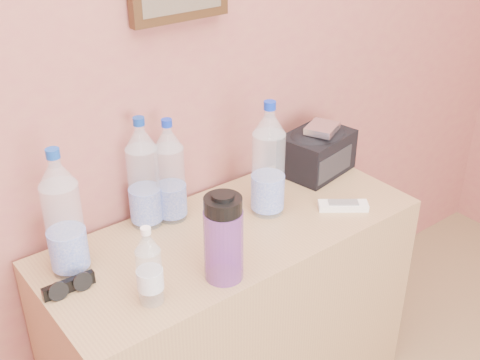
{
  "coord_description": "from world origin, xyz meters",
  "views": [
    {
      "loc": [
        -0.57,
        0.57,
        1.69
      ],
      "look_at": [
        0.32,
        1.71,
        0.89
      ],
      "focal_mm": 45.0,
      "sensor_mm": 36.0,
      "label": 1
    }
  ],
  "objects_px": {
    "pet_large_c": "(170,176)",
    "pet_large_b": "(144,179)",
    "pet_large_a": "(64,220)",
    "nalgene_bottle": "(223,237)",
    "pet_large_d": "(268,165)",
    "foil_packet": "(322,128)",
    "pet_small": "(149,270)",
    "dresser": "(234,321)",
    "ac_remote": "(343,206)",
    "sunglasses": "(69,286)",
    "toiletry_bag": "(317,150)"
  },
  "relations": [
    {
      "from": "pet_large_b",
      "to": "foil_packet",
      "type": "relative_size",
      "value": 3.14
    },
    {
      "from": "pet_large_b",
      "to": "toiletry_bag",
      "type": "bearing_deg",
      "value": -6.51
    },
    {
      "from": "pet_large_b",
      "to": "foil_packet",
      "type": "distance_m",
      "value": 0.63
    },
    {
      "from": "pet_large_c",
      "to": "ac_remote",
      "type": "xyz_separation_m",
      "value": [
        0.44,
        -0.28,
        -0.13
      ]
    },
    {
      "from": "pet_large_c",
      "to": "sunglasses",
      "type": "bearing_deg",
      "value": -160.78
    },
    {
      "from": "dresser",
      "to": "pet_large_b",
      "type": "relative_size",
      "value": 3.35
    },
    {
      "from": "pet_small",
      "to": "sunglasses",
      "type": "bearing_deg",
      "value": 132.89
    },
    {
      "from": "pet_large_c",
      "to": "pet_large_a",
      "type": "bearing_deg",
      "value": -170.83
    },
    {
      "from": "pet_large_a",
      "to": "pet_large_d",
      "type": "distance_m",
      "value": 0.61
    },
    {
      "from": "ac_remote",
      "to": "foil_packet",
      "type": "height_order",
      "value": "foil_packet"
    },
    {
      "from": "pet_large_a",
      "to": "pet_large_d",
      "type": "relative_size",
      "value": 0.99
    },
    {
      "from": "pet_large_d",
      "to": "pet_small",
      "type": "height_order",
      "value": "pet_large_d"
    },
    {
      "from": "pet_small",
      "to": "sunglasses",
      "type": "xyz_separation_m",
      "value": [
        -0.15,
        0.16,
        -0.08
      ]
    },
    {
      "from": "pet_small",
      "to": "nalgene_bottle",
      "type": "xyz_separation_m",
      "value": [
        0.2,
        -0.03,
        0.03
      ]
    },
    {
      "from": "pet_large_c",
      "to": "pet_large_b",
      "type": "bearing_deg",
      "value": 165.22
    },
    {
      "from": "pet_large_c",
      "to": "nalgene_bottle",
      "type": "bearing_deg",
      "value": -98.16
    },
    {
      "from": "foil_packet",
      "to": "pet_large_b",
      "type": "bearing_deg",
      "value": 171.4
    },
    {
      "from": "foil_packet",
      "to": "pet_large_d",
      "type": "bearing_deg",
      "value": -165.67
    },
    {
      "from": "pet_large_c",
      "to": "nalgene_bottle",
      "type": "distance_m",
      "value": 0.33
    },
    {
      "from": "pet_large_d",
      "to": "ac_remote",
      "type": "xyz_separation_m",
      "value": [
        0.19,
        -0.13,
        -0.15
      ]
    },
    {
      "from": "toiletry_bag",
      "to": "foil_packet",
      "type": "xyz_separation_m",
      "value": [
        -0.01,
        -0.02,
        0.09
      ]
    },
    {
      "from": "pet_large_b",
      "to": "pet_large_c",
      "type": "xyz_separation_m",
      "value": [
        0.08,
        -0.02,
        -0.01
      ]
    },
    {
      "from": "pet_large_d",
      "to": "nalgene_bottle",
      "type": "xyz_separation_m",
      "value": [
        -0.3,
        -0.18,
        -0.04
      ]
    },
    {
      "from": "dresser",
      "to": "pet_large_c",
      "type": "height_order",
      "value": "pet_large_c"
    },
    {
      "from": "pet_large_a",
      "to": "sunglasses",
      "type": "bearing_deg",
      "value": -117.81
    },
    {
      "from": "pet_large_b",
      "to": "pet_large_a",
      "type": "bearing_deg",
      "value": -164.44
    },
    {
      "from": "pet_large_b",
      "to": "toiletry_bag",
      "type": "relative_size",
      "value": 1.45
    },
    {
      "from": "pet_small",
      "to": "foil_packet",
      "type": "height_order",
      "value": "pet_small"
    },
    {
      "from": "sunglasses",
      "to": "foil_packet",
      "type": "relative_size",
      "value": 1.25
    },
    {
      "from": "pet_large_d",
      "to": "pet_large_c",
      "type": "bearing_deg",
      "value": 149.05
    },
    {
      "from": "dresser",
      "to": "sunglasses",
      "type": "relative_size",
      "value": 8.41
    },
    {
      "from": "pet_large_d",
      "to": "pet_large_a",
      "type": "bearing_deg",
      "value": 171.19
    },
    {
      "from": "pet_large_a",
      "to": "pet_large_c",
      "type": "relative_size",
      "value": 1.11
    },
    {
      "from": "pet_large_b",
      "to": "nalgene_bottle",
      "type": "bearing_deg",
      "value": -85.24
    },
    {
      "from": "dresser",
      "to": "foil_packet",
      "type": "distance_m",
      "value": 0.69
    },
    {
      "from": "pet_large_b",
      "to": "pet_large_d",
      "type": "xyz_separation_m",
      "value": [
        0.32,
        -0.17,
        0.01
      ]
    },
    {
      "from": "dresser",
      "to": "ac_remote",
      "type": "height_order",
      "value": "ac_remote"
    },
    {
      "from": "ac_remote",
      "to": "pet_large_d",
      "type": "bearing_deg",
      "value": -177.13
    },
    {
      "from": "pet_large_d",
      "to": "foil_packet",
      "type": "relative_size",
      "value": 3.33
    },
    {
      "from": "pet_large_b",
      "to": "pet_large_d",
      "type": "distance_m",
      "value": 0.37
    },
    {
      "from": "pet_large_c",
      "to": "sunglasses",
      "type": "distance_m",
      "value": 0.43
    },
    {
      "from": "pet_large_a",
      "to": "sunglasses",
      "type": "height_order",
      "value": "pet_large_a"
    },
    {
      "from": "pet_large_a",
      "to": "nalgene_bottle",
      "type": "distance_m",
      "value": 0.41
    },
    {
      "from": "pet_large_c",
      "to": "pet_small",
      "type": "relative_size",
      "value": 1.5
    },
    {
      "from": "pet_large_a",
      "to": "pet_large_c",
      "type": "bearing_deg",
      "value": 9.17
    },
    {
      "from": "dresser",
      "to": "pet_small",
      "type": "distance_m",
      "value": 0.58
    },
    {
      "from": "ac_remote",
      "to": "pet_large_c",
      "type": "bearing_deg",
      "value": -175.27
    },
    {
      "from": "sunglasses",
      "to": "toiletry_bag",
      "type": "relative_size",
      "value": 0.58
    },
    {
      "from": "nalgene_bottle",
      "to": "sunglasses",
      "type": "bearing_deg",
      "value": 151.28
    },
    {
      "from": "pet_large_a",
      "to": "sunglasses",
      "type": "relative_size",
      "value": 2.63
    }
  ]
}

